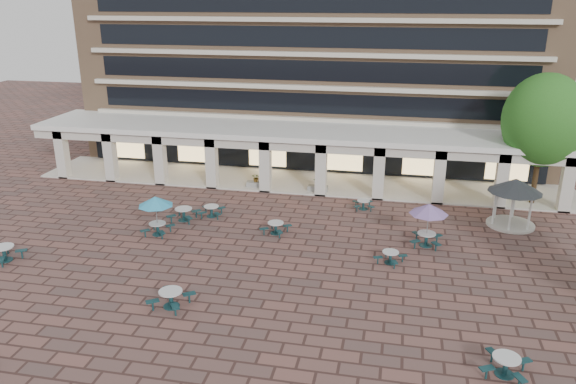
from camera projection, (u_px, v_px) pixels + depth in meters
name	position (u px, v px, depth m)	size (l,w,h in m)	color
ground	(250.00, 266.00, 30.91)	(120.00, 120.00, 0.00)	brown
apartment_building	(321.00, 13.00, 50.24)	(40.00, 15.50, 25.20)	#A57E5D
retail_arcade	(299.00, 146.00, 43.58)	(42.00, 6.60, 4.40)	white
picnic_table_0	(4.00, 252.00, 31.41)	(2.28, 2.28, 0.86)	#153C3F
picnic_table_4	(156.00, 203.00, 34.27)	(2.17, 2.17, 2.50)	#153C3F
picnic_table_5	(171.00, 297.00, 26.75)	(2.13, 2.13, 0.85)	#153C3F
picnic_table_7	(506.00, 364.00, 21.95)	(2.17, 2.17, 0.82)	#153C3F
picnic_table_8	(211.00, 210.00, 37.70)	(1.76, 1.76, 0.75)	#153C3F
picnic_table_9	(184.00, 213.00, 37.03)	(1.95, 1.95, 0.84)	#153C3F
picnic_table_10	(390.00, 256.00, 31.15)	(1.90, 1.90, 0.69)	#153C3F
picnic_table_11	(429.00, 211.00, 32.68)	(2.29, 2.29, 2.64)	#153C3F
picnic_table_12	(276.00, 227.00, 35.00)	(1.93, 1.93, 0.74)	#153C3F
picnic_table_13	(363.00, 204.00, 38.99)	(1.63, 1.63, 0.65)	#153C3F
gazebo	(515.00, 191.00, 35.59)	(3.38, 3.38, 3.14)	beige
tree_east_c	(544.00, 120.00, 38.04)	(5.57, 5.57, 9.28)	#3A2B17
planter_left	(256.00, 183.00, 43.25)	(1.50, 0.70, 1.16)	gray
planter_right	(318.00, 186.00, 42.32)	(1.50, 0.65, 1.25)	gray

